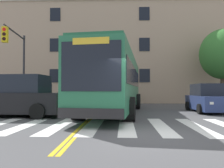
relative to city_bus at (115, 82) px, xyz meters
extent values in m
plane|color=#4C4C4F|center=(1.10, -6.80, -1.90)|extent=(120.00, 120.00, 0.00)
cube|color=white|center=(-3.46, -4.93, -1.90)|extent=(0.71, 4.34, 0.01)
cube|color=white|center=(-2.14, -4.96, -1.90)|extent=(0.71, 4.34, 0.01)
cube|color=white|center=(-0.82, -5.00, -1.90)|extent=(0.71, 4.34, 0.01)
cube|color=white|center=(0.51, -5.03, -1.90)|extent=(0.71, 4.34, 0.01)
cube|color=white|center=(1.83, -5.07, -1.90)|extent=(0.71, 4.34, 0.01)
cube|color=white|center=(3.15, -5.11, -1.90)|extent=(0.71, 4.34, 0.01)
cube|color=gold|center=(-1.26, 8.97, -1.90)|extent=(0.12, 36.00, 0.01)
cube|color=gold|center=(-1.10, 8.97, -1.90)|extent=(0.12, 36.00, 0.01)
cube|color=#28704C|center=(0.00, -0.03, -0.01)|extent=(3.97, 12.17, 2.98)
cube|color=black|center=(1.21, -0.19, 0.29)|extent=(1.47, 10.90, 1.07)
cube|color=black|center=(-1.21, 0.13, 0.29)|extent=(1.47, 10.90, 1.07)
cube|color=black|center=(-0.79, -5.96, 0.34)|extent=(2.17, 0.31, 1.79)
cube|color=yellow|center=(-0.79, -5.97, 1.24)|extent=(1.33, 0.20, 0.24)
cube|color=#232326|center=(-0.79, -5.99, -1.32)|extent=(2.37, 0.41, 0.36)
cube|color=#246444|center=(0.00, -0.03, 1.56)|extent=(3.76, 11.67, 0.16)
cylinder|color=black|center=(0.66, -3.85, -1.35)|extent=(0.70, 1.16, 1.10)
cylinder|color=black|center=(-1.64, -3.55, -1.35)|extent=(0.70, 1.16, 1.10)
cylinder|color=black|center=(1.49, 2.49, -1.35)|extent=(0.70, 1.16, 1.10)
cylinder|color=black|center=(-0.80, 2.79, -1.35)|extent=(0.70, 1.16, 1.10)
cylinder|color=black|center=(1.64, 3.58, -1.35)|extent=(0.70, 1.16, 1.10)
cylinder|color=black|center=(-0.65, 3.88, -1.35)|extent=(0.70, 1.16, 1.10)
cube|color=slate|center=(-5.44, 0.55, -1.32)|extent=(2.23, 4.82, 0.81)
cube|color=black|center=(-5.42, 0.69, -0.50)|extent=(1.81, 2.39, 0.83)
cube|color=white|center=(-5.14, -1.84, -1.24)|extent=(0.20, 0.06, 0.14)
cube|color=white|center=(-6.20, -1.74, -1.24)|extent=(0.20, 0.06, 0.14)
cylinder|color=black|center=(-4.68, -0.98, -1.57)|extent=(0.29, 0.68, 0.66)
cylinder|color=black|center=(-6.48, -0.80, -1.57)|extent=(0.29, 0.68, 0.66)
cylinder|color=black|center=(-4.39, 1.90, -1.57)|extent=(0.29, 0.68, 0.66)
cylinder|color=black|center=(-6.19, 2.08, -1.57)|extent=(0.29, 0.68, 0.66)
cube|color=navy|center=(5.86, 0.40, -1.30)|extent=(1.91, 4.11, 0.87)
cube|color=black|center=(5.86, 0.44, -0.49)|extent=(1.66, 2.28, 0.77)
cube|color=white|center=(5.26, -1.62, -1.22)|extent=(0.20, 0.05, 0.14)
cylinder|color=black|center=(4.92, -0.82, -1.60)|extent=(0.24, 0.61, 0.60)
cylinder|color=black|center=(6.81, 1.61, -1.60)|extent=(0.24, 0.61, 0.60)
cylinder|color=black|center=(5.02, 1.68, -1.60)|extent=(0.24, 0.61, 0.60)
cube|color=#B7BABF|center=(0.98, 9.90, -1.31)|extent=(2.19, 4.86, 0.82)
cube|color=black|center=(0.99, 10.04, -0.56)|extent=(1.81, 2.39, 0.68)
cube|color=white|center=(1.33, 7.48, -1.23)|extent=(0.20, 0.06, 0.14)
cube|color=white|center=(0.24, 7.57, -1.23)|extent=(0.20, 0.06, 0.14)
cylinder|color=black|center=(1.79, 8.37, -1.57)|extent=(0.27, 0.68, 0.66)
cylinder|color=black|center=(-0.07, 8.51, -1.57)|extent=(0.27, 0.68, 0.66)
cylinder|color=black|center=(2.02, 11.29, -1.57)|extent=(0.27, 0.68, 0.66)
cylinder|color=black|center=(0.16, 11.43, -1.57)|extent=(0.27, 0.68, 0.66)
cube|color=black|center=(-5.11, -2.16, -1.17)|extent=(5.02, 2.36, 1.04)
cube|color=black|center=(-5.16, -2.16, -0.19)|extent=(3.15, 2.03, 0.94)
cube|color=white|center=(-2.61, -1.73, -1.07)|extent=(0.05, 0.20, 0.14)
cube|color=white|center=(-2.70, -2.94, -1.07)|extent=(0.05, 0.20, 0.14)
cylinder|color=black|center=(-3.53, -1.24, -1.52)|extent=(0.77, 0.27, 0.76)
cylinder|color=black|center=(-3.67, -3.30, -1.52)|extent=(0.77, 0.27, 0.76)
cylinder|color=black|center=(-6.56, -1.03, -1.52)|extent=(0.77, 0.27, 0.76)
cylinder|color=#28282D|center=(-7.50, 3.89, 1.02)|extent=(0.16, 0.16, 5.85)
cylinder|color=#28282D|center=(-7.27, 1.89, 3.64)|extent=(0.58, 4.02, 0.11)
cube|color=yellow|center=(-7.05, 0.03, 3.04)|extent=(0.37, 0.32, 1.00)
cylinder|color=red|center=(-7.04, -0.12, 3.34)|extent=(0.22, 0.06, 0.22)
cylinder|color=black|center=(-7.04, -0.12, 3.04)|extent=(0.22, 0.06, 0.22)
cylinder|color=black|center=(-7.04, -0.12, 2.74)|extent=(0.22, 0.06, 0.22)
cylinder|color=#28282D|center=(-0.20, 5.81, 1.01)|extent=(0.16, 0.16, 5.83)
cylinder|color=#28282D|center=(-0.12, 3.89, 3.45)|extent=(0.27, 3.85, 0.11)
cube|color=#28282D|center=(-0.05, 2.12, 2.85)|extent=(0.35, 0.29, 1.00)
cylinder|color=red|center=(-0.04, 1.97, 3.15)|extent=(0.22, 0.04, 0.22)
cylinder|color=black|center=(-0.04, 1.97, 2.85)|extent=(0.22, 0.04, 0.22)
cylinder|color=black|center=(-0.04, 1.97, 2.55)|extent=(0.22, 0.04, 0.22)
cylinder|color=#4C3D2D|center=(9.61, 6.23, -0.54)|extent=(0.45, 0.45, 2.73)
ellipsoid|color=#387A33|center=(9.61, 6.23, 2.74)|extent=(5.67, 5.67, 4.51)
cube|color=tan|center=(-1.77, 12.36, 3.90)|extent=(35.28, 6.50, 11.61)
cube|color=black|center=(-6.48, 9.08, 1.00)|extent=(1.10, 0.06, 1.40)
cube|color=black|center=(2.93, 9.08, 1.00)|extent=(1.10, 0.06, 1.40)
cube|color=black|center=(-6.48, 9.08, 4.25)|extent=(1.10, 0.06, 1.40)
cube|color=black|center=(2.93, 9.08, 4.25)|extent=(1.10, 0.06, 1.40)
cube|color=black|center=(-6.48, 9.08, 7.50)|extent=(1.10, 0.06, 1.40)
cube|color=black|center=(2.93, 9.08, 7.50)|extent=(1.10, 0.06, 1.40)
camera|label=1|loc=(0.18, -13.61, -0.50)|focal=35.00mm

